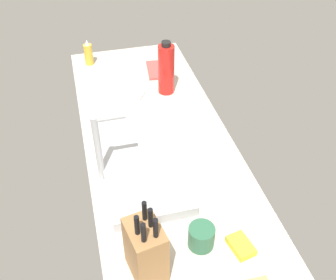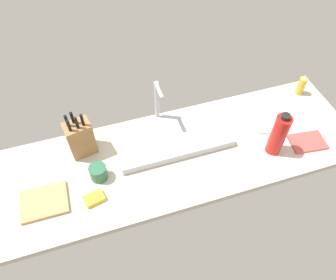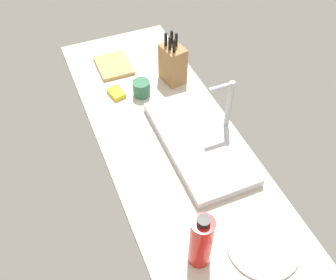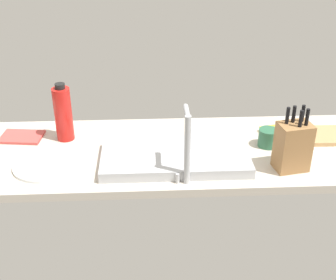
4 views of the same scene
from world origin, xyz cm
name	(u,v)px [view 4 (image 4 of 4)]	position (x,y,z in cm)	size (l,w,h in cm)	color
countertop_slab	(173,153)	(0.00, 0.00, 1.75)	(191.03, 60.05, 3.50)	beige
sink_basin	(174,158)	(0.24, 10.10, 5.62)	(59.50, 28.69, 4.25)	#B7BABF
faucet	(187,144)	(-3.31, 24.00, 19.44)	(5.50, 11.65, 27.95)	#B7BABF
knife_block	(293,146)	(-45.34, 16.97, 13.65)	(13.99, 11.41, 26.24)	#9E7042
cutting_board	(323,136)	(-67.16, -7.70, 4.40)	(21.00, 16.79, 1.80)	tan
water_bottle	(63,113)	(47.18, -12.30, 15.79)	(7.69, 7.69, 26.07)	red
dinner_plate	(46,165)	(51.95, 10.54, 4.10)	(25.95, 25.95, 1.20)	white
dish_towel	(22,137)	(66.95, -13.67, 4.10)	(18.13, 12.40, 1.20)	#CC4C47
coffee_mug	(268,138)	(-40.67, -1.45, 7.39)	(8.33, 8.33, 7.78)	#2D6647
dish_sponge	(271,130)	(-45.15, -13.11, 4.70)	(9.00, 6.00, 2.40)	yellow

